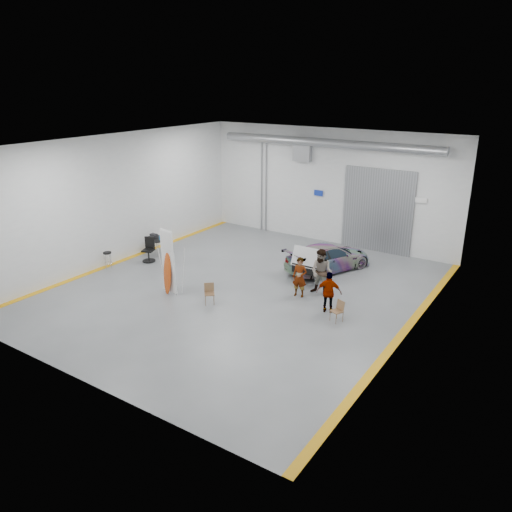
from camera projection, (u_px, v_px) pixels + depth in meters
The scene contains 13 objects.
ground at pixel (241, 290), 20.81m from camera, with size 16.00×16.00×0.00m, color slate.
room_shell at pixel (275, 185), 21.06m from camera, with size 14.02×16.18×6.01m.
sedan_car at pixel (328, 257), 22.77m from camera, with size 1.74×4.28×1.24m, color white.
person_a at pixel (300, 277), 19.94m from camera, with size 0.60×0.39×1.64m, color #856248.
person_b at pixel (322, 272), 20.08m from camera, with size 0.94×0.72×1.92m, color #457380.
person_c at pixel (329, 292), 18.57m from camera, with size 0.93×0.38×1.61m, color brown.
surfboard_display at pixel (168, 267), 20.03m from camera, with size 0.81×0.31×2.89m.
folding_chair_near at pixel (210, 298), 19.45m from camera, with size 0.53×0.59×0.81m.
folding_chair_far at pixel (337, 315), 18.02m from camera, with size 0.49×0.52×0.79m.
shop_stool at pixel (108, 260), 23.07m from camera, with size 0.40×0.40×0.78m.
work_table at pixel (156, 238), 24.98m from camera, with size 1.38×1.06×1.01m.
office_chair at pixel (149, 251), 23.91m from camera, with size 0.66×0.69×1.16m.
trunk_lid at pixel (309, 256), 21.07m from camera, with size 1.45×0.88×0.04m, color silver.
Camera 1 is at (11.06, -15.63, 8.30)m, focal length 35.00 mm.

